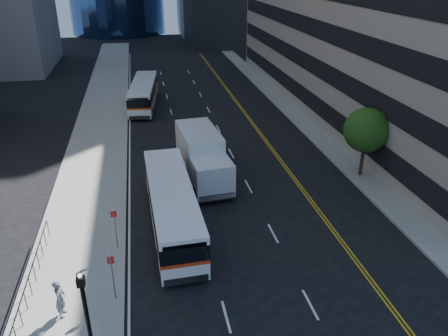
{
  "coord_description": "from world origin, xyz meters",
  "views": [
    {
      "loc": [
        -6.42,
        -18.55,
        14.47
      ],
      "look_at": [
        -1.75,
        5.54,
        2.8
      ],
      "focal_mm": 35.0,
      "sensor_mm": 36.0,
      "label": 1
    }
  ],
  "objects_px": {
    "box_truck": "(203,157)",
    "pedestrian": "(60,299)",
    "street_tree": "(366,130)",
    "bus_front": "(172,206)",
    "bus_rear": "(144,93)",
    "lamp_post": "(88,321)"
  },
  "relations": [
    {
      "from": "bus_front",
      "to": "pedestrian",
      "type": "bearing_deg",
      "value": -132.68
    },
    {
      "from": "lamp_post",
      "to": "bus_front",
      "type": "xyz_separation_m",
      "value": [
        3.79,
        9.67,
        -1.17
      ]
    },
    {
      "from": "lamp_post",
      "to": "street_tree",
      "type": "bearing_deg",
      "value": 37.87
    },
    {
      "from": "bus_rear",
      "to": "pedestrian",
      "type": "relative_size",
      "value": 5.75
    },
    {
      "from": "street_tree",
      "to": "lamp_post",
      "type": "height_order",
      "value": "street_tree"
    },
    {
      "from": "street_tree",
      "to": "pedestrian",
      "type": "distance_m",
      "value": 22.51
    },
    {
      "from": "street_tree",
      "to": "bus_front",
      "type": "bearing_deg",
      "value": -163.08
    },
    {
      "from": "lamp_post",
      "to": "bus_front",
      "type": "height_order",
      "value": "lamp_post"
    },
    {
      "from": "bus_rear",
      "to": "box_truck",
      "type": "relative_size",
      "value": 1.42
    },
    {
      "from": "street_tree",
      "to": "lamp_post",
      "type": "bearing_deg",
      "value": -142.13
    },
    {
      "from": "box_truck",
      "to": "bus_front",
      "type": "bearing_deg",
      "value": -119.74
    },
    {
      "from": "bus_front",
      "to": "pedestrian",
      "type": "relative_size",
      "value": 5.91
    },
    {
      "from": "street_tree",
      "to": "bus_rear",
      "type": "height_order",
      "value": "street_tree"
    },
    {
      "from": "bus_front",
      "to": "box_truck",
      "type": "bearing_deg",
      "value": 63.64
    },
    {
      "from": "lamp_post",
      "to": "bus_front",
      "type": "distance_m",
      "value": 10.46
    },
    {
      "from": "box_truck",
      "to": "pedestrian",
      "type": "xyz_separation_m",
      "value": [
        -8.16,
        -12.28,
        -0.78
      ]
    },
    {
      "from": "bus_front",
      "to": "lamp_post",
      "type": "bearing_deg",
      "value": -113.3
    },
    {
      "from": "lamp_post",
      "to": "bus_front",
      "type": "relative_size",
      "value": 0.41
    },
    {
      "from": "box_truck",
      "to": "pedestrian",
      "type": "relative_size",
      "value": 4.06
    },
    {
      "from": "lamp_post",
      "to": "bus_front",
      "type": "bearing_deg",
      "value": 68.62
    },
    {
      "from": "street_tree",
      "to": "bus_front",
      "type": "distance_m",
      "value": 15.0
    },
    {
      "from": "street_tree",
      "to": "pedestrian",
      "type": "relative_size",
      "value": 2.72
    }
  ]
}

